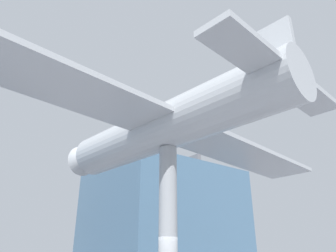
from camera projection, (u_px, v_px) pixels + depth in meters
The scene contains 3 objects.
glass_pavilion_right at pixel (163, 227), 28.21m from camera, with size 11.48×10.66×10.10m.
support_pylon_central at pixel (168, 229), 10.52m from camera, with size 0.61×0.61×5.51m.
suspended_airplane at pixel (166, 127), 12.04m from camera, with size 19.19×11.69×2.75m.
Camera 1 is at (-6.59, -8.77, 1.63)m, focal length 35.00 mm.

